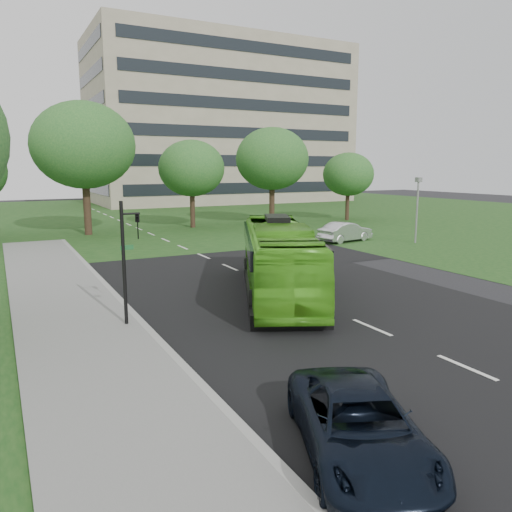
# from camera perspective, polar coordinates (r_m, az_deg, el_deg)

# --- Properties ---
(ground) EXTENTS (160.00, 160.00, 0.00)m
(ground) POSITION_cam_1_polar(r_m,az_deg,el_deg) (19.61, 9.29, -6.47)
(ground) COLOR black
(ground) RESTS_ON ground
(street_surfaces) EXTENTS (120.00, 120.00, 0.15)m
(street_surfaces) POSITION_cam_1_polar(r_m,az_deg,el_deg) (39.70, -11.16, 1.92)
(street_surfaces) COLOR black
(street_surfaces) RESTS_ON ground
(office_building) EXTENTS (40.10, 20.10, 25.00)m
(office_building) POSITION_cam_1_polar(r_m,az_deg,el_deg) (84.14, -4.17, 14.83)
(office_building) COLOR gray
(office_building) RESTS_ON ground
(tree_park_b) EXTENTS (8.24, 8.24, 10.81)m
(tree_park_b) POSITION_cam_1_polar(r_m,az_deg,el_deg) (43.54, -19.12, 11.86)
(tree_park_b) COLOR black
(tree_park_b) RESTS_ON ground
(tree_park_c) EXTENTS (6.04, 6.04, 8.03)m
(tree_park_c) POSITION_cam_1_polar(r_m,az_deg,el_deg) (46.68, -7.37, 9.90)
(tree_park_c) COLOR black
(tree_park_c) RESTS_ON ground
(tree_park_d) EXTENTS (7.09, 7.09, 9.37)m
(tree_park_d) POSITION_cam_1_polar(r_m,az_deg,el_deg) (49.36, 1.86, 11.03)
(tree_park_d) COLOR black
(tree_park_d) RESTS_ON ground
(tree_park_e) EXTENTS (5.31, 5.31, 7.08)m
(tree_park_e) POSITION_cam_1_polar(r_m,az_deg,el_deg) (53.76, 10.50, 9.16)
(tree_park_e) COLOR black
(tree_park_e) RESTS_ON ground
(bus) EXTENTS (7.16, 11.40, 3.16)m
(bus) POSITION_cam_1_polar(r_m,az_deg,el_deg) (21.87, 2.65, -0.36)
(bus) COLOR #4EAE1F
(bus) RESTS_ON ground
(sedan) EXTENTS (4.74, 2.41, 1.49)m
(sedan) POSITION_cam_1_polar(r_m,az_deg,el_deg) (38.24, 10.18, 2.74)
(sedan) COLOR silver
(sedan) RESTS_ON ground
(suv) EXTENTS (3.81, 5.19, 1.31)m
(suv) POSITION_cam_1_polar(r_m,az_deg,el_deg) (10.32, 11.65, -18.42)
(suv) COLOR black
(suv) RESTS_ON ground
(traffic_light) EXTENTS (0.72, 0.22, 4.44)m
(traffic_light) POSITION_cam_1_polar(r_m,az_deg,el_deg) (17.68, -14.48, 0.20)
(traffic_light) COLOR black
(traffic_light) RESTS_ON ground
(camera_pole) EXTENTS (0.48, 0.45, 4.83)m
(camera_pole) POSITION_cam_1_polar(r_m,az_deg,el_deg) (38.50, 17.97, 6.00)
(camera_pole) COLOR gray
(camera_pole) RESTS_ON ground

